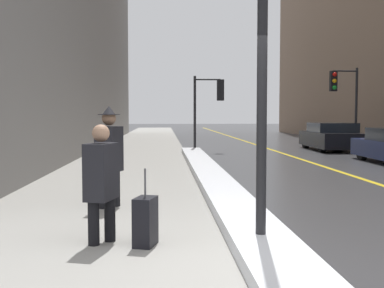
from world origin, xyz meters
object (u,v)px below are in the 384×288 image
(pedestrian_in_glasses, at_px, (101,178))
(rolling_suitcase, at_px, (145,222))
(traffic_light_near, at_px, (211,97))
(traffic_light_far, at_px, (342,91))
(pedestrian_in_fedora, at_px, (109,152))
(parked_car_black, at_px, (331,137))

(pedestrian_in_glasses, xyz_separation_m, rolling_suitcase, (0.54, -0.15, -0.52))
(traffic_light_near, xyz_separation_m, traffic_light_far, (5.88, 0.40, 0.33))
(pedestrian_in_fedora, bearing_deg, traffic_light_near, -177.13)
(traffic_light_near, relative_size, pedestrian_in_fedora, 1.87)
(parked_car_black, bearing_deg, traffic_light_near, 98.60)
(rolling_suitcase, bearing_deg, traffic_light_near, -172.33)
(traffic_light_near, height_order, pedestrian_in_fedora, traffic_light_near)
(traffic_light_near, bearing_deg, parked_car_black, 8.03)
(parked_car_black, height_order, rolling_suitcase, parked_car_black)
(traffic_light_far, relative_size, pedestrian_in_fedora, 2.12)
(traffic_light_near, xyz_separation_m, pedestrian_in_fedora, (-2.98, -12.39, -1.38))
(pedestrian_in_fedora, distance_m, rolling_suitcase, 2.65)
(pedestrian_in_fedora, bearing_deg, parked_car_black, 163.33)
(pedestrian_in_fedora, relative_size, parked_car_black, 0.40)
(traffic_light_near, xyz_separation_m, rolling_suitcase, (-2.28, -14.86, -2.03))
(pedestrian_in_glasses, height_order, rolling_suitcase, pedestrian_in_glasses)
(pedestrian_in_fedora, relative_size, rolling_suitcase, 1.83)
(traffic_light_far, bearing_deg, rolling_suitcase, 57.00)
(pedestrian_in_glasses, height_order, pedestrian_in_fedora, pedestrian_in_fedora)
(traffic_light_far, height_order, pedestrian_in_fedora, traffic_light_far)
(traffic_light_far, relative_size, parked_car_black, 0.85)
(traffic_light_near, xyz_separation_m, parked_car_black, (5.50, 0.64, -1.74))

